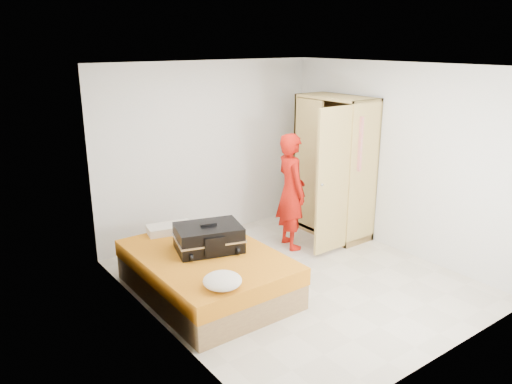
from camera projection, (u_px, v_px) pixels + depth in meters
room at (298, 180)px, 5.85m from camera, size 4.00×4.02×2.60m
bed at (207, 273)px, 5.85m from camera, size 1.42×2.02×0.50m
wardrobe at (334, 171)px, 7.42m from camera, size 1.17×1.20×2.10m
person at (291, 191)px, 7.02m from camera, size 0.53×0.68×1.66m
suitcase at (209, 238)px, 5.84m from camera, size 0.89×0.75×0.33m
round_cushion at (222, 281)px, 4.96m from camera, size 0.39×0.39×0.15m
pillow at (170, 229)px, 6.40m from camera, size 0.62×0.41×0.10m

